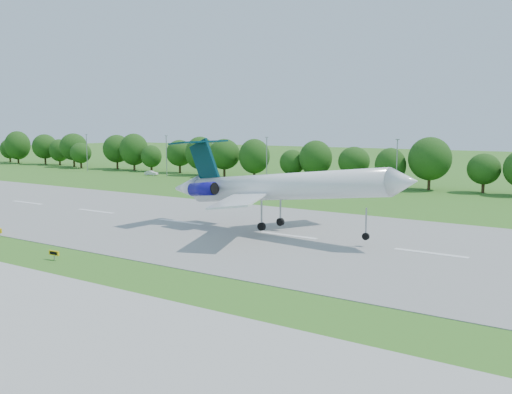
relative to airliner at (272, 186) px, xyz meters
name	(u,v)px	position (x,y,z in m)	size (l,w,h in m)	color
ground	(47,251)	(-17.18, -25.12, -6.88)	(600.00, 600.00, 0.00)	#326B1C
runway	(180,222)	(-17.18, -0.12, -6.84)	(400.00, 45.00, 0.08)	gray
tree_line	(354,161)	(-17.18, 66.88, -0.69)	(288.40, 8.40, 10.40)	#382314
light_poles	(327,162)	(-19.68, 56.88, -0.54)	(175.90, 0.25, 12.19)	gray
airliner	(272,186)	(0.00, 0.00, 0.00)	(40.78, 29.52, 12.68)	white
taxi_sign_right	(54,253)	(-12.57, -27.45, -6.07)	(1.57, 0.31, 1.10)	gray
service_vehicle_a	(151,173)	(-79.54, 57.97, -6.20)	(1.43, 4.11, 1.35)	silver
service_vehicle_b	(232,179)	(-48.52, 57.26, -6.34)	(1.29, 3.21, 1.09)	white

